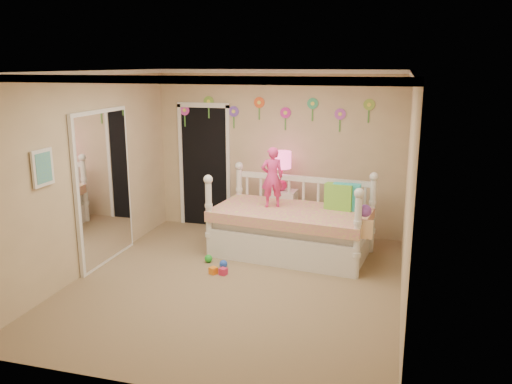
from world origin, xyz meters
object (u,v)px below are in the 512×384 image
(table_lamp, at_px, (282,165))
(daybed, at_px, (291,214))
(child, at_px, (272,177))
(nightstand, at_px, (281,214))

(table_lamp, bearing_deg, daybed, -66.81)
(daybed, relative_size, table_lamp, 3.59)
(daybed, height_order, child, child)
(child, distance_m, table_lamp, 0.66)
(daybed, bearing_deg, child, 175.55)
(nightstand, distance_m, table_lamp, 0.79)
(child, height_order, nightstand, child)
(daybed, distance_m, nightstand, 0.81)
(daybed, xyz_separation_m, table_lamp, (-0.31, 0.72, 0.56))
(child, bearing_deg, daybed, 146.30)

